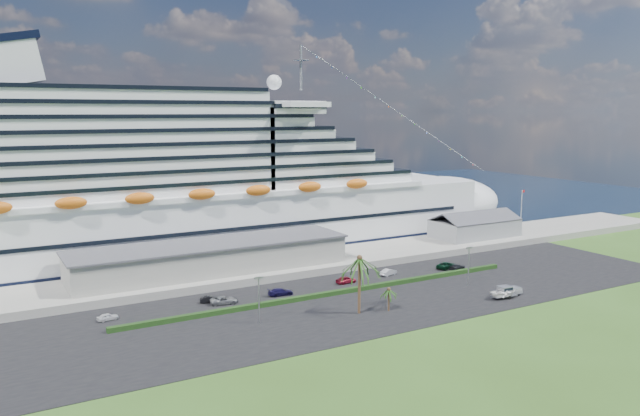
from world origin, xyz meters
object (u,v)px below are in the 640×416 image
cruise_ship (191,191)px  pickup_truck (507,290)px  boat_trailer (504,293)px  parked_car_3 (281,292)px

cruise_ship → pickup_truck: cruise_ship is taller
pickup_truck → boat_trailer: (-1.77, -0.93, 0.07)m
pickup_truck → boat_trailer: bearing=-152.4°
parked_car_3 → boat_trailer: size_ratio=0.77×
cruise_ship → parked_car_3: cruise_ship is taller
boat_trailer → parked_car_3: bearing=147.6°
parked_car_3 → boat_trailer: boat_trailer is taller
parked_car_3 → cruise_ship: bearing=10.7°
cruise_ship → boat_trailer: size_ratio=29.05×
cruise_ship → pickup_truck: bearing=-56.8°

